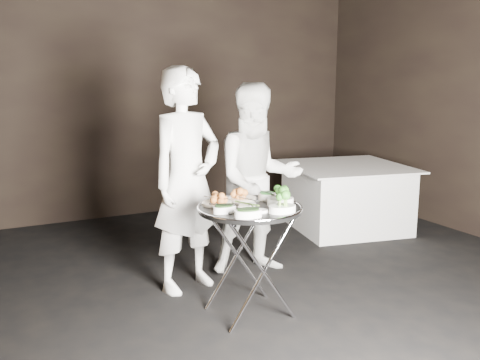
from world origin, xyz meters
name	(u,v)px	position (x,y,z in m)	size (l,w,h in m)	color
floor	(280,339)	(0.00, 0.00, -0.03)	(6.00, 7.00, 0.05)	black
wall_back	(128,91)	(0.00, 3.52, 1.50)	(6.00, 0.05, 3.00)	black
tray_stand	(250,256)	(-0.02, 0.38, 0.43)	(0.52, 0.44, 0.77)	silver
serving_tray	(250,208)	(-0.02, 0.38, 0.78)	(0.73, 0.73, 0.04)	black
potato_plate_a	(217,200)	(-0.20, 0.55, 0.82)	(0.22, 0.22, 0.08)	beige
potato_plate_b	(242,195)	(0.02, 0.60, 0.82)	(0.22, 0.22, 0.08)	beige
greens_bowl	(267,195)	(0.19, 0.53, 0.82)	(0.14, 0.14, 0.08)	silver
asparagus_plate_a	(247,205)	(-0.04, 0.40, 0.80)	(0.19, 0.15, 0.03)	silver
asparagus_plate_b	(254,210)	(-0.07, 0.24, 0.80)	(0.21, 0.16, 0.04)	silver
spinach_bowl_a	(224,208)	(-0.24, 0.33, 0.82)	(0.17, 0.12, 0.07)	silver
spinach_bowl_b	(248,212)	(-0.16, 0.15, 0.82)	(0.20, 0.15, 0.08)	silver
broccoli_bowl_a	(280,200)	(0.20, 0.34, 0.82)	(0.21, 0.16, 0.08)	silver
broccoli_bowl_b	(282,207)	(0.10, 0.16, 0.82)	(0.19, 0.14, 0.08)	silver
serving_utensils	(247,197)	(-0.01, 0.45, 0.84)	(0.59, 0.44, 0.01)	silver
waiter_left	(187,180)	(-0.23, 1.04, 0.88)	(0.64, 0.42, 1.75)	white
waiter_right	(258,179)	(0.44, 1.12, 0.81)	(0.79, 0.61, 1.62)	white
dining_table	(346,197)	(1.95, 1.85, 0.36)	(1.24, 1.24, 0.71)	white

